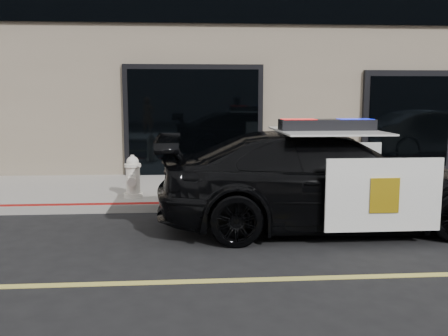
{
  "coord_description": "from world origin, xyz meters",
  "views": [
    {
      "loc": [
        -1.18,
        -5.51,
        2.14
      ],
      "look_at": [
        -0.6,
        2.2,
        1.0
      ],
      "focal_mm": 40.0,
      "sensor_mm": 36.0,
      "label": 1
    }
  ],
  "objects": [
    {
      "name": "ground",
      "position": [
        0.0,
        0.0,
        0.0
      ],
      "size": [
        120.0,
        120.0,
        0.0
      ],
      "primitive_type": "plane",
      "color": "black",
      "rests_on": "ground"
    },
    {
      "name": "sidewalk_n",
      "position": [
        0.0,
        5.25,
        0.07
      ],
      "size": [
        60.0,
        3.5,
        0.15
      ],
      "primitive_type": "cube",
      "color": "gray",
      "rests_on": "ground"
    },
    {
      "name": "police_car",
      "position": [
        1.03,
        2.23,
        0.79
      ],
      "size": [
        2.46,
        5.38,
        1.76
      ],
      "color": "black",
      "rests_on": "ground"
    },
    {
      "name": "fire_hydrant",
      "position": [
        -2.24,
        4.17,
        0.54
      ],
      "size": [
        0.38,
        0.52,
        0.83
      ],
      "color": "white",
      "rests_on": "sidewalk_n"
    }
  ]
}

